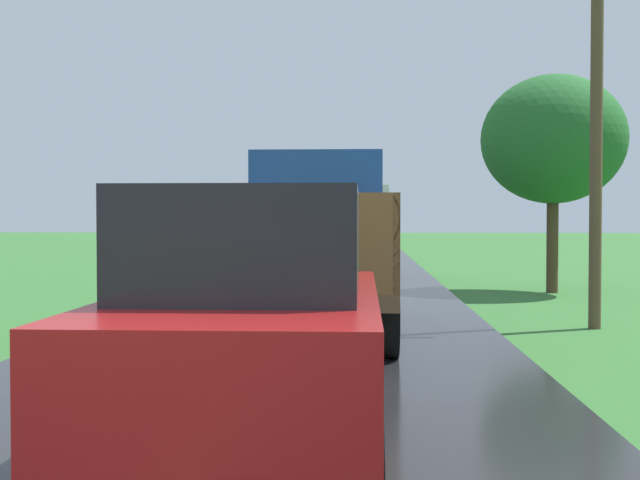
{
  "coord_description": "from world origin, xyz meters",
  "views": [
    {
      "loc": [
        1.15,
        -2.45,
        1.8
      ],
      "look_at": [
        0.34,
        12.54,
        1.4
      ],
      "focal_mm": 45.32,
      "sensor_mm": 36.0,
      "label": 1
    }
  ],
  "objects_px": {
    "banana_truck_near": "(315,240)",
    "banana_truck_far": "(356,229)",
    "following_car": "(255,323)",
    "utility_pole_roadside": "(597,91)",
    "roadside_tree_near_left": "(553,140)"
  },
  "relations": [
    {
      "from": "banana_truck_near",
      "to": "banana_truck_far",
      "type": "xyz_separation_m",
      "value": [
        0.51,
        13.43,
        -0.0
      ]
    },
    {
      "from": "banana_truck_far",
      "to": "banana_truck_near",
      "type": "bearing_deg",
      "value": -92.19
    },
    {
      "from": "banana_truck_far",
      "to": "roadside_tree_near_left",
      "type": "height_order",
      "value": "roadside_tree_near_left"
    },
    {
      "from": "utility_pole_roadside",
      "to": "following_car",
      "type": "height_order",
      "value": "utility_pole_roadside"
    },
    {
      "from": "banana_truck_near",
      "to": "banana_truck_far",
      "type": "relative_size",
      "value": 1.0
    },
    {
      "from": "banana_truck_near",
      "to": "utility_pole_roadside",
      "type": "bearing_deg",
      "value": 11.45
    },
    {
      "from": "banana_truck_near",
      "to": "roadside_tree_near_left",
      "type": "bearing_deg",
      "value": 54.13
    },
    {
      "from": "banana_truck_near",
      "to": "roadside_tree_near_left",
      "type": "xyz_separation_m",
      "value": [
        5.33,
        7.37,
        2.23
      ]
    },
    {
      "from": "banana_truck_far",
      "to": "roadside_tree_near_left",
      "type": "bearing_deg",
      "value": -51.55
    },
    {
      "from": "banana_truck_near",
      "to": "following_car",
      "type": "bearing_deg",
      "value": -90.03
    },
    {
      "from": "utility_pole_roadside",
      "to": "roadside_tree_near_left",
      "type": "height_order",
      "value": "utility_pole_roadside"
    },
    {
      "from": "banana_truck_far",
      "to": "following_car",
      "type": "bearing_deg",
      "value": -91.46
    },
    {
      "from": "following_car",
      "to": "banana_truck_near",
      "type": "bearing_deg",
      "value": 89.97
    },
    {
      "from": "following_car",
      "to": "banana_truck_far",
      "type": "bearing_deg",
      "value": 88.54
    },
    {
      "from": "utility_pole_roadside",
      "to": "following_car",
      "type": "relative_size",
      "value": 1.76
    }
  ]
}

